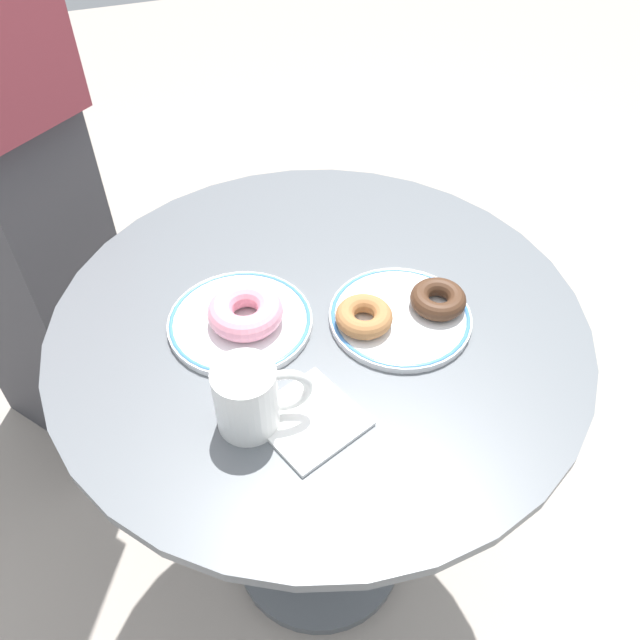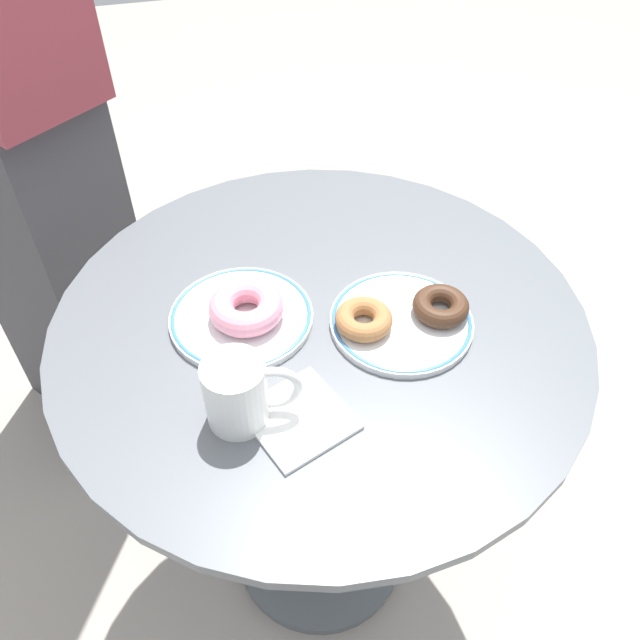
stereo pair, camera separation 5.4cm
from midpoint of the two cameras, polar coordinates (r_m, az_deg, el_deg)
The scene contains 10 objects.
ground_plane at distance 1.61m, azimuth 1.00°, elevation -19.57°, with size 7.00×7.00×0.02m, color #9E9389.
cafe_table at distance 1.12m, azimuth 1.37°, elevation -7.39°, with size 0.79×0.79×0.76m.
plate_left at distance 0.96m, azimuth -5.24°, elevation 0.25°, with size 0.21×0.21×0.01m.
plate_right at distance 0.96m, azimuth 8.66°, elevation -0.16°, with size 0.21×0.21×0.01m.
donut_pink_frosted at distance 0.94m, azimuth -4.79°, elevation 1.07°, with size 0.11×0.11×0.04m, color pink.
donut_chocolate at distance 0.97m, azimuth 12.01°, elevation 1.15°, with size 0.08×0.08×0.03m, color #422819.
donut_cinnamon at distance 0.93m, azimuth 5.48°, elevation 0.03°, with size 0.08×0.08×0.03m, color #A36B3D.
paper_napkin at distance 0.84m, azimuth -0.01°, elevation -8.55°, with size 0.12×0.12×0.01m, color white.
coffee_mug at distance 0.81m, azimuth -5.11°, elevation -6.34°, with size 0.12×0.08×0.10m.
person_figure at distance 1.40m, azimuth -24.93°, elevation 15.76°, with size 0.44×0.47×1.72m.
Camera 2 is at (-0.17, -0.65, 1.45)m, focal length 36.92 mm.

